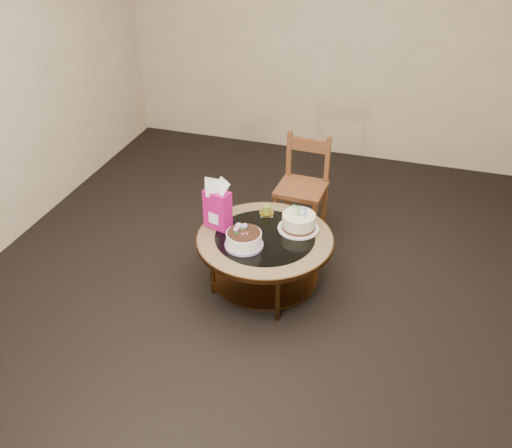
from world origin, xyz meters
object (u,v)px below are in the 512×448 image
(decorated_cake, at_px, (244,240))
(dining_chair, at_px, (303,186))
(cream_cake, at_px, (299,222))
(gift_bag, at_px, (217,204))
(coffee_table, at_px, (265,245))

(decorated_cake, height_order, dining_chair, dining_chair)
(cream_cake, relative_size, gift_bag, 0.79)
(coffee_table, xyz_separation_m, dining_chair, (0.08, 0.87, 0.06))
(decorated_cake, relative_size, gift_bag, 0.71)
(gift_bag, bearing_deg, decorated_cake, -17.86)
(coffee_table, height_order, gift_bag, gift_bag)
(gift_bag, relative_size, dining_chair, 0.45)
(coffee_table, bearing_deg, decorated_cake, -124.41)
(decorated_cake, relative_size, cream_cake, 0.90)
(dining_chair, bearing_deg, coffee_table, -92.19)
(gift_bag, height_order, dining_chair, dining_chair)
(decorated_cake, bearing_deg, coffee_table, 55.59)
(coffee_table, height_order, decorated_cake, decorated_cake)
(decorated_cake, distance_m, gift_bag, 0.35)
(decorated_cake, bearing_deg, gift_bag, 145.29)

